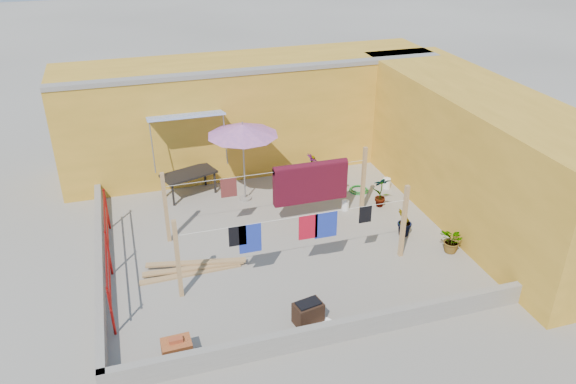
# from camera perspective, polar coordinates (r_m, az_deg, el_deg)

# --- Properties ---
(ground) EXTENTS (80.00, 80.00, 0.00)m
(ground) POSITION_cam_1_polar(r_m,az_deg,el_deg) (13.49, -0.95, -5.02)
(ground) COLOR #9E998E
(ground) RESTS_ON ground
(wall_back) EXTENTS (11.00, 3.27, 3.21)m
(wall_back) POSITION_cam_1_polar(r_m,az_deg,el_deg) (17.00, -3.84, 8.10)
(wall_back) COLOR gold
(wall_back) RESTS_ON ground
(wall_right) EXTENTS (2.40, 9.00, 3.20)m
(wall_right) POSITION_cam_1_polar(r_m,az_deg,el_deg) (14.86, 18.67, 3.66)
(wall_right) COLOR gold
(wall_right) RESTS_ON ground
(parapet_front) EXTENTS (8.30, 0.16, 0.44)m
(parapet_front) POSITION_cam_1_polar(r_m,az_deg,el_deg) (10.65, 4.61, -13.98)
(parapet_front) COLOR gray
(parapet_front) RESTS_ON ground
(parapet_left) EXTENTS (0.16, 7.30, 0.44)m
(parapet_left) POSITION_cam_1_polar(r_m,az_deg,el_deg) (13.03, -18.57, -6.79)
(parapet_left) COLOR gray
(parapet_left) RESTS_ON ground
(red_railing) EXTENTS (0.05, 4.20, 1.10)m
(red_railing) POSITION_cam_1_polar(r_m,az_deg,el_deg) (12.58, -17.86, -5.27)
(red_railing) COLOR maroon
(red_railing) RESTS_ON ground
(clothesline_rig) EXTENTS (5.09, 2.35, 1.80)m
(clothesline_rig) POSITION_cam_1_polar(r_m,az_deg,el_deg) (13.68, 1.84, 0.35)
(clothesline_rig) COLOR tan
(clothesline_rig) RESTS_ON ground
(patio_umbrella) EXTENTS (2.16, 2.16, 2.24)m
(patio_umbrella) POSITION_cam_1_polar(r_m,az_deg,el_deg) (14.52, -4.63, 6.27)
(patio_umbrella) COLOR gray
(patio_umbrella) RESTS_ON ground
(outdoor_table) EXTENTS (1.60, 1.15, 0.68)m
(outdoor_table) POSITION_cam_1_polar(r_m,az_deg,el_deg) (15.50, -10.05, 1.71)
(outdoor_table) COLOR black
(outdoor_table) RESTS_ON ground
(brick_stack) EXTENTS (0.54, 0.40, 0.46)m
(brick_stack) POSITION_cam_1_polar(r_m,az_deg,el_deg) (10.50, -11.21, -15.45)
(brick_stack) COLOR #AB5427
(brick_stack) RESTS_ON ground
(lumber_pile) EXTENTS (2.36, 0.64, 0.14)m
(lumber_pile) POSITION_cam_1_polar(r_m,az_deg,el_deg) (12.62, -9.57, -7.62)
(lumber_pile) COLOR tan
(lumber_pile) RESTS_ON ground
(brazier) EXTENTS (0.60, 0.46, 0.49)m
(brazier) POSITION_cam_1_polar(r_m,az_deg,el_deg) (11.00, 2.06, -12.16)
(brazier) COLOR #311D13
(brazier) RESTS_ON ground
(white_basin) EXTENTS (0.51, 0.51, 0.09)m
(white_basin) POSITION_cam_1_polar(r_m,az_deg,el_deg) (11.01, 3.52, -13.48)
(white_basin) COLOR white
(white_basin) RESTS_ON ground
(water_jug_a) EXTENTS (0.19, 0.19, 0.30)m
(water_jug_a) POSITION_cam_1_polar(r_m,az_deg,el_deg) (14.82, 5.84, -1.34)
(water_jug_a) COLOR white
(water_jug_a) RESTS_ON ground
(water_jug_b) EXTENTS (0.22, 0.22, 0.34)m
(water_jug_b) POSITION_cam_1_polar(r_m,az_deg,el_deg) (16.08, 9.99, 0.88)
(water_jug_b) COLOR white
(water_jug_b) RESTS_ON ground
(green_hose) EXTENTS (0.55, 0.55, 0.08)m
(green_hose) POSITION_cam_1_polar(r_m,az_deg,el_deg) (15.85, 7.20, 0.23)
(green_hose) COLOR #1A7626
(green_hose) RESTS_ON ground
(plant_back_a) EXTENTS (0.67, 0.58, 0.73)m
(plant_back_a) POSITION_cam_1_polar(r_m,az_deg,el_deg) (15.55, 4.60, 1.15)
(plant_back_a) COLOR #1F5317
(plant_back_a) RESTS_ON ground
(plant_back_b) EXTENTS (0.53, 0.53, 0.73)m
(plant_back_b) POSITION_cam_1_polar(r_m,az_deg,el_deg) (16.38, 2.44, 2.65)
(plant_back_b) COLOR #1F5317
(plant_back_b) RESTS_ON ground
(plant_right_a) EXTENTS (0.50, 0.37, 0.88)m
(plant_right_a) POSITION_cam_1_polar(r_m,az_deg,el_deg) (14.97, 9.44, 0.07)
(plant_right_a) COLOR #1F5317
(plant_right_a) RESTS_ON ground
(plant_right_b) EXTENTS (0.49, 0.53, 0.78)m
(plant_right_b) POSITION_cam_1_polar(r_m,az_deg,el_deg) (13.77, 11.78, -3.03)
(plant_right_b) COLOR #1F5317
(plant_right_b) RESTS_ON ground
(plant_right_c) EXTENTS (0.61, 0.66, 0.62)m
(plant_right_c) POSITION_cam_1_polar(r_m,az_deg,el_deg) (13.47, 16.41, -4.77)
(plant_right_c) COLOR #1F5317
(plant_right_c) RESTS_ON ground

